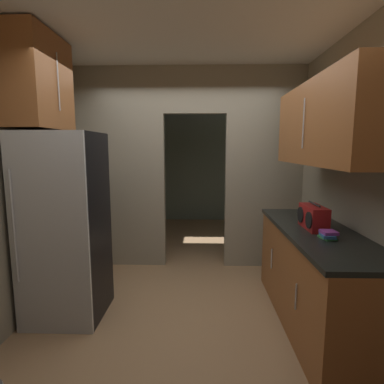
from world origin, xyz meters
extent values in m
plane|color=#93704C|center=(0.00, 0.00, 0.00)|extent=(20.00, 20.00, 0.00)
cube|color=silver|center=(0.00, 0.42, 2.80)|extent=(3.53, 6.83, 0.06)
cube|color=gray|center=(-0.96, 1.41, 1.39)|extent=(1.21, 0.12, 2.77)
cube|color=gray|center=(1.03, 1.41, 1.39)|extent=(1.06, 0.12, 2.77)
cube|color=gray|center=(0.08, 1.41, 2.46)|extent=(0.86, 0.12, 0.63)
cube|color=gray|center=(0.00, 4.28, 1.39)|extent=(3.13, 0.10, 2.77)
cube|color=gray|center=(-1.51, 2.85, 1.39)|extent=(0.10, 2.86, 2.77)
cube|color=gray|center=(1.51, 2.85, 1.39)|extent=(0.10, 2.86, 2.77)
cube|color=black|center=(-1.17, 0.03, 0.92)|extent=(0.70, 0.66, 1.83)
cube|color=#B7BABC|center=(-1.17, -0.31, 0.92)|extent=(0.70, 0.03, 1.83)
cylinder|color=#B7BABC|center=(-1.46, -0.34, 1.01)|extent=(0.02, 0.02, 1.01)
cube|color=brown|center=(1.24, -0.09, 0.45)|extent=(0.60, 1.95, 0.89)
cube|color=black|center=(1.24, -0.09, 0.91)|extent=(0.64, 1.95, 0.04)
cylinder|color=#B7BABC|center=(0.93, -0.52, 0.49)|extent=(0.01, 0.01, 0.22)
cylinder|color=#B7BABC|center=(0.93, 0.34, 0.49)|extent=(0.01, 0.01, 0.22)
cube|color=brown|center=(1.24, -0.09, 1.90)|extent=(0.34, 1.76, 0.73)
cylinder|color=#B7BABC|center=(1.06, -0.09, 1.90)|extent=(0.01, 0.01, 0.44)
cube|color=brown|center=(-1.38, 0.12, 2.31)|extent=(0.34, 0.77, 0.89)
cylinder|color=#B7BABC|center=(-1.20, 0.12, 2.31)|extent=(0.01, 0.01, 0.53)
cube|color=maroon|center=(1.21, -0.05, 1.04)|extent=(0.16, 0.39, 0.22)
cylinder|color=#262626|center=(1.21, -0.05, 1.17)|extent=(0.02, 0.27, 0.02)
cylinder|color=black|center=(1.13, -0.17, 1.04)|extent=(0.01, 0.15, 0.15)
cylinder|color=black|center=(1.13, 0.07, 1.04)|extent=(0.01, 0.15, 0.15)
cube|color=#388C47|center=(1.22, -0.38, 0.94)|extent=(0.12, 0.15, 0.02)
cube|color=#2D609E|center=(1.21, -0.38, 0.96)|extent=(0.11, 0.16, 0.02)
cube|color=#8C3893|center=(1.23, -0.37, 0.99)|extent=(0.12, 0.13, 0.03)
camera|label=1|loc=(0.16, -2.87, 1.68)|focal=28.59mm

